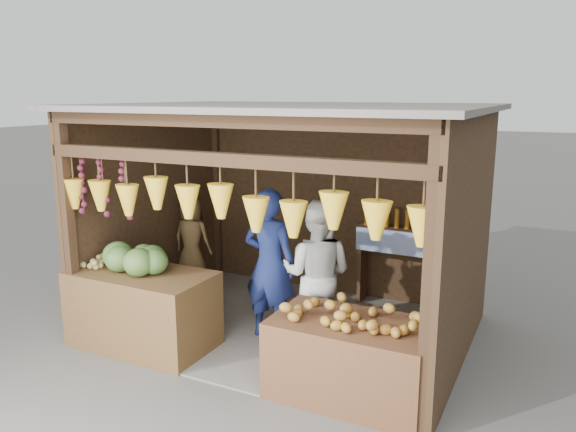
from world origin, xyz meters
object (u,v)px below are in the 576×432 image
object	(u,v)px
man_standing	(270,265)
vendor_seated	(192,239)
counter_left	(143,309)
counter_right	(351,359)
woman_standing	(317,275)

from	to	relation	value
man_standing	vendor_seated	xyz separation A→B (m)	(-1.46, 0.53, 0.01)
man_standing	counter_left	bearing A→B (deg)	36.00
vendor_seated	counter_left	bearing A→B (deg)	98.91
counter_left	vendor_seated	xyz separation A→B (m)	(-0.28, 1.33, 0.46)
man_standing	vendor_seated	distance (m)	1.55
counter_right	woman_standing	size ratio (longest dim) A/B	0.88
counter_left	counter_right	xyz separation A→B (m)	(2.45, 0.01, -0.06)
counter_right	woman_standing	world-z (taller)	woman_standing
man_standing	woman_standing	size ratio (longest dim) A/B	1.06
counter_right	vendor_seated	distance (m)	3.08
counter_left	man_standing	distance (m)	1.49
counter_left	man_standing	xyz separation A→B (m)	(1.18, 0.80, 0.45)
man_standing	woman_standing	xyz separation A→B (m)	(0.56, 0.05, -0.05)
counter_left	vendor_seated	world-z (taller)	vendor_seated
man_standing	vendor_seated	bearing A→B (deg)	-18.14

